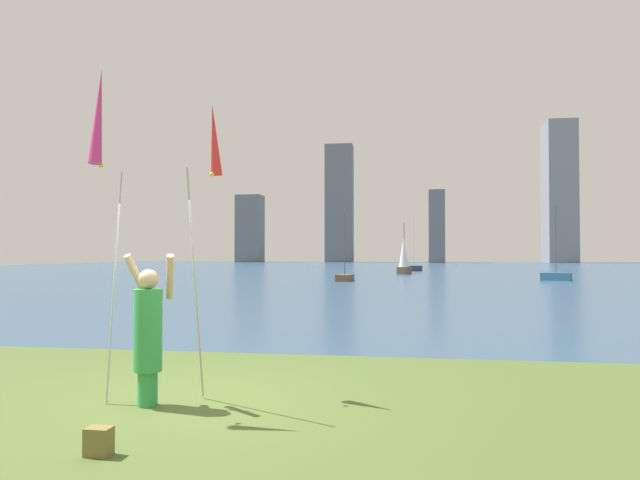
% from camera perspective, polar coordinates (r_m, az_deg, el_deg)
% --- Properties ---
extents(ground, '(120.00, 138.00, 0.12)m').
position_cam_1_polar(ground, '(58.02, 6.35, -3.19)').
color(ground, '#475B28').
extents(person, '(0.68, 0.50, 1.85)m').
position_cam_1_polar(person, '(7.46, -16.51, -8.55)').
color(person, green).
rests_on(person, ground).
extents(kite_flag_left, '(0.16, 0.73, 4.11)m').
position_cam_1_polar(kite_flag_left, '(7.61, -20.88, 10.53)').
color(kite_flag_left, '#B2B2B7').
rests_on(kite_flag_left, ground).
extents(kite_flag_right, '(0.16, 1.15, 3.86)m').
position_cam_1_polar(kite_flag_right, '(8.05, -10.45, 8.82)').
color(kite_flag_right, '#B2B2B7').
rests_on(kite_flag_right, ground).
extents(bag, '(0.23, 0.16, 0.26)m').
position_cam_1_polar(bag, '(5.99, -20.92, -18.01)').
color(bag, olive).
rests_on(bag, ground).
extents(sailboat_1, '(1.30, 1.88, 4.55)m').
position_cam_1_polar(sailboat_1, '(51.86, 8.24, -1.74)').
color(sailboat_1, brown).
rests_on(sailboat_1, ground).
extents(sailboat_2, '(2.07, 1.48, 5.05)m').
position_cam_1_polar(sailboat_2, '(42.27, 22.18, -3.29)').
color(sailboat_2, '#2D6084').
rests_on(sailboat_2, ground).
extents(sailboat_3, '(1.84, 1.65, 5.80)m').
position_cam_1_polar(sailboat_3, '(60.76, 9.17, -2.69)').
color(sailboat_3, '#333D51').
rests_on(sailboat_3, ground).
extents(sailboat_4, '(1.13, 1.76, 4.56)m').
position_cam_1_polar(sailboat_4, '(38.59, 2.46, -3.65)').
color(sailboat_4, brown).
rests_on(sailboat_4, ground).
extents(skyline_tower_0, '(5.27, 4.23, 13.86)m').
position_cam_1_polar(skyline_tower_0, '(121.06, -6.91, 1.11)').
color(skyline_tower_0, slate).
rests_on(skyline_tower_0, ground).
extents(skyline_tower_1, '(5.66, 3.69, 24.35)m').
position_cam_1_polar(skyline_tower_1, '(120.48, 1.91, 3.61)').
color(skyline_tower_1, slate).
rests_on(skyline_tower_1, ground).
extents(skyline_tower_2, '(3.02, 6.69, 13.92)m').
position_cam_1_polar(skyline_tower_2, '(114.50, 11.36, 1.28)').
color(skyline_tower_2, slate).
rests_on(skyline_tower_2, ground).
extents(skyline_tower_3, '(5.51, 7.45, 27.67)m').
position_cam_1_polar(skyline_tower_3, '(123.67, 22.47, 4.36)').
color(skyline_tower_3, gray).
rests_on(skyline_tower_3, ground).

